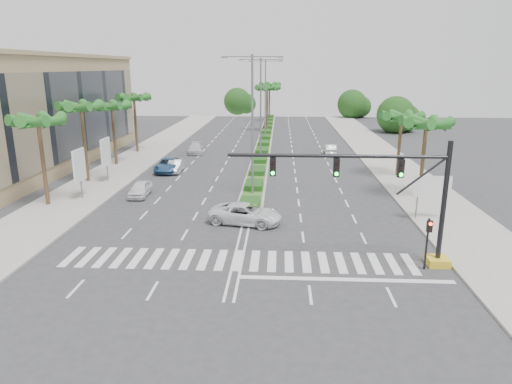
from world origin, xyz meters
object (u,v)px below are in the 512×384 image
car_parked_c (168,165)px  car_right (330,149)px  car_parked_a (140,189)px  car_parked_b (175,166)px  car_parked_d (195,148)px  car_crossing (246,214)px

car_parked_c → car_right: size_ratio=1.30×
car_parked_a → car_parked_c: (0.13, 9.74, 0.06)m
car_parked_b → car_parked_c: car_parked_c is taller
car_parked_d → car_crossing: bearing=-79.2°
car_parked_a → car_parked_d: 20.74m
car_parked_a → car_parked_d: car_parked_a is taller
car_parked_a → car_parked_c: 9.75m
car_crossing → car_right: car_crossing is taller
car_crossing → car_right: bearing=-5.4°
car_parked_a → car_parked_c: car_parked_c is taller
car_parked_b → car_parked_c: bearing=168.6°
car_parked_a → car_parked_b: bearing=82.2°
car_parked_a → car_parked_d: (1.07, 20.71, -0.00)m
car_parked_c → car_right: bearing=29.0°
car_parked_b → car_parked_d: 11.13m
car_parked_d → car_right: bearing=-6.1°
car_parked_a → car_parked_b: same height
car_parked_d → car_parked_a: bearing=-99.8°
car_parked_c → car_parked_b: bearing=-13.5°
car_crossing → car_parked_a: bearing=67.9°
car_parked_b → car_crossing: car_crossing is taller
car_right → car_parked_b: bearing=34.6°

